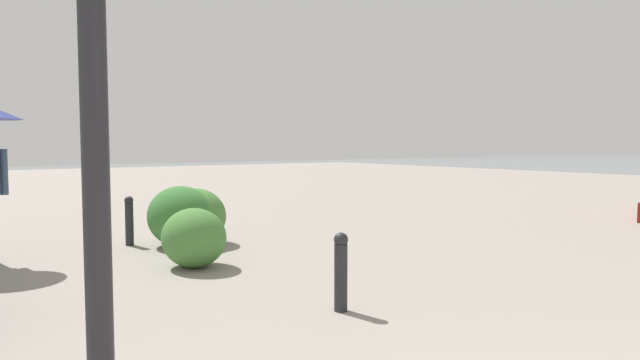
{
  "coord_description": "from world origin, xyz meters",
  "views": [
    {
      "loc": [
        0.04,
        1.88,
        1.5
      ],
      "look_at": [
        9.77,
        -5.14,
        0.72
      ],
      "focal_mm": 30.9,
      "sensor_mm": 36.0,
      "label": 1
    }
  ],
  "objects": [
    {
      "name": "shrub_wide",
      "position": [
        6.31,
        -0.75,
        0.36
      ],
      "size": [
        0.85,
        0.77,
        0.72
      ],
      "color": "#477F38",
      "rests_on": "ground"
    },
    {
      "name": "bollard_mid",
      "position": [
        8.25,
        -0.56,
        0.38
      ],
      "size": [
        0.13,
        0.13,
        0.73
      ],
      "color": "#232328",
      "rests_on": "ground"
    },
    {
      "name": "bollard_near",
      "position": [
        3.88,
        -1.12,
        0.37
      ],
      "size": [
        0.13,
        0.13,
        0.71
      ],
      "color": "#232328",
      "rests_on": "ground"
    },
    {
      "name": "shrub_round",
      "position": [
        7.8,
        -1.41,
        0.42
      ],
      "size": [
        0.99,
        0.89,
        0.84
      ],
      "color": "#477F38",
      "rests_on": "ground"
    },
    {
      "name": "shrub_low",
      "position": [
        7.73,
        -1.15,
        0.44
      ],
      "size": [
        1.05,
        0.94,
        0.89
      ],
      "color": "#387533",
      "rests_on": "ground"
    }
  ]
}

